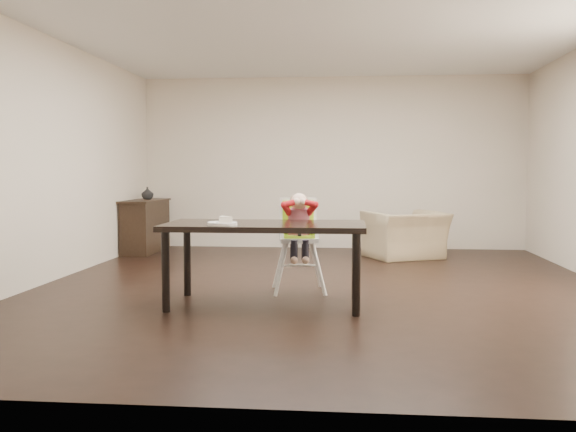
# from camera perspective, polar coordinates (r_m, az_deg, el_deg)

# --- Properties ---
(ground) EXTENTS (7.00, 7.00, 0.00)m
(ground) POSITION_cam_1_polar(r_m,az_deg,el_deg) (6.79, 3.06, -6.33)
(ground) COLOR black
(ground) RESTS_ON ground
(room_walls) EXTENTS (6.02, 7.02, 2.71)m
(room_walls) POSITION_cam_1_polar(r_m,az_deg,el_deg) (6.71, 3.11, 9.44)
(room_walls) COLOR beige
(room_walls) RESTS_ON ground
(dining_table) EXTENTS (1.80, 0.90, 0.75)m
(dining_table) POSITION_cam_1_polar(r_m,az_deg,el_deg) (5.81, -2.04, -1.41)
(dining_table) COLOR black
(dining_table) RESTS_ON ground
(high_chair) EXTENTS (0.47, 0.47, 1.00)m
(high_chair) POSITION_cam_1_polar(r_m,az_deg,el_deg) (6.48, 0.96, -0.55)
(high_chair) COLOR white
(high_chair) RESTS_ON ground
(plate) EXTENTS (0.28, 0.28, 0.08)m
(plate) POSITION_cam_1_polar(r_m,az_deg,el_deg) (5.62, -5.80, -0.53)
(plate) COLOR white
(plate) RESTS_ON dining_table
(armchair) EXTENTS (1.19, 1.02, 0.88)m
(armchair) POSITION_cam_1_polar(r_m,az_deg,el_deg) (9.12, 10.39, -0.97)
(armchair) COLOR tan
(armchair) RESTS_ON ground
(sideboard) EXTENTS (0.44, 1.26, 0.79)m
(sideboard) POSITION_cam_1_polar(r_m,az_deg,el_deg) (9.90, -12.55, -0.85)
(sideboard) COLOR black
(sideboard) RESTS_ON ground
(vase) EXTENTS (0.22, 0.22, 0.18)m
(vase) POSITION_cam_1_polar(r_m,az_deg,el_deg) (9.98, -12.38, 1.97)
(vase) COLOR #99999E
(vase) RESTS_ON sideboard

